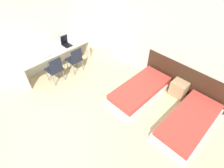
% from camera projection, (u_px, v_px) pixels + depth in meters
% --- Properties ---
extents(ground_plane, '(20.00, 20.00, 0.00)m').
position_uv_depth(ground_plane, '(48.00, 145.00, 3.96)').
color(ground_plane, beige).
extents(wall_back, '(6.06, 0.05, 2.70)m').
position_uv_depth(wall_back, '(155.00, 35.00, 4.97)').
color(wall_back, silver).
rests_on(wall_back, ground_plane).
extents(wall_left, '(0.05, 4.73, 2.70)m').
position_uv_depth(wall_left, '(49.00, 27.00, 5.33)').
color(wall_left, silver).
rests_on(wall_left, ground_plane).
extents(headboard_panel, '(2.52, 0.03, 0.88)m').
position_uv_depth(headboard_panel, '(184.00, 80.00, 4.93)').
color(headboard_panel, '#382316').
rests_on(headboard_panel, ground_plane).
extents(bed_near_window, '(0.91, 1.94, 0.35)m').
position_uv_depth(bed_near_window, '(140.00, 91.00, 4.99)').
color(bed_near_window, silver).
rests_on(bed_near_window, ground_plane).
extents(bed_near_door, '(0.91, 1.94, 0.35)m').
position_uv_depth(bed_near_door, '(189.00, 122.00, 4.21)').
color(bed_near_door, silver).
rests_on(bed_near_door, ground_plane).
extents(nightstand, '(0.42, 0.36, 0.46)m').
position_uv_depth(nightstand, '(179.00, 89.00, 4.96)').
color(nightstand, tan).
rests_on(nightstand, ground_plane).
extents(radiator, '(0.74, 0.12, 0.50)m').
position_uv_depth(radiator, '(119.00, 52.00, 6.31)').
color(radiator, silver).
rests_on(radiator, ground_plane).
extents(desk, '(0.60, 2.32, 0.75)m').
position_uv_depth(desk, '(56.00, 54.00, 5.59)').
color(desk, beige).
rests_on(desk, ground_plane).
extents(chair_near_laptop, '(0.43, 0.43, 0.88)m').
position_uv_depth(chair_near_laptop, '(75.00, 59.00, 5.58)').
color(chair_near_laptop, black).
rests_on(chair_near_laptop, ground_plane).
extents(chair_near_notebook, '(0.44, 0.44, 0.88)m').
position_uv_depth(chair_near_notebook, '(55.00, 68.00, 5.20)').
color(chair_near_notebook, black).
rests_on(chair_near_notebook, ground_plane).
extents(laptop, '(0.32, 0.25, 0.33)m').
position_uv_depth(laptop, '(66.00, 43.00, 5.68)').
color(laptop, black).
rests_on(laptop, desk).
extents(open_notebook, '(0.35, 0.27, 0.02)m').
position_uv_depth(open_notebook, '(45.00, 55.00, 5.29)').
color(open_notebook, '#B21E1E').
rests_on(open_notebook, desk).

